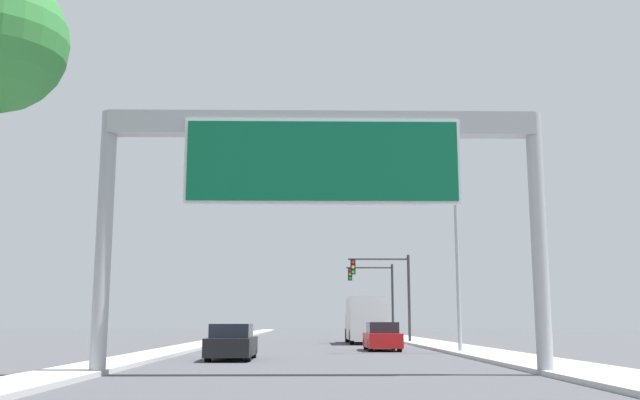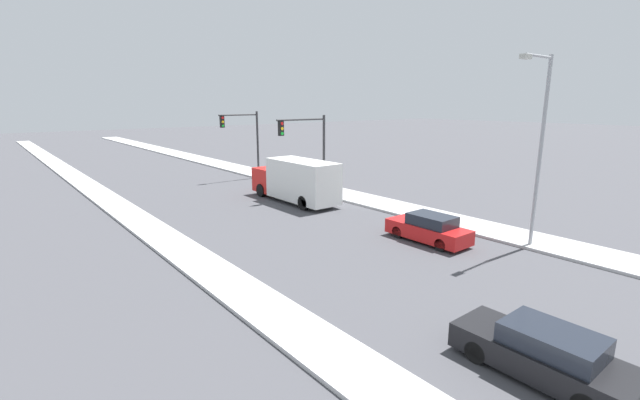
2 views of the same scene
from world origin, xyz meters
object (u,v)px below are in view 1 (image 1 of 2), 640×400
at_px(car_mid_right, 232,343).
at_px(truck_box_primary, 364,320).
at_px(street_lamp_right, 450,240).
at_px(sign_gantry, 323,166).
at_px(car_near_left, 382,337).
at_px(traffic_light_mid_block, 378,289).
at_px(traffic_light_near_intersection, 389,283).

distance_m(car_mid_right, truck_box_primary, 22.02).
xyz_separation_m(car_mid_right, street_lamp_right, (10.02, 5.23, 4.80)).
relative_size(truck_box_primary, street_lamp_right, 0.89).
distance_m(sign_gantry, car_near_left, 18.65).
xyz_separation_m(car_near_left, car_mid_right, (-7.00, -9.00, -0.02)).
bearing_deg(car_near_left, truck_box_primary, 90.00).
distance_m(traffic_light_mid_block, street_lamp_right, 26.43).
bearing_deg(car_near_left, sign_gantry, -101.31).
xyz_separation_m(sign_gantry, traffic_light_near_intersection, (5.36, 30.11, -1.92)).
relative_size(sign_gantry, traffic_light_near_intersection, 2.14).
bearing_deg(street_lamp_right, sign_gantry, -115.39).
xyz_separation_m(car_mid_right, traffic_light_mid_block, (9.02, 31.61, 3.58)).
height_order(truck_box_primary, traffic_light_mid_block, traffic_light_mid_block).
height_order(sign_gantry, street_lamp_right, street_lamp_right).
height_order(car_near_left, traffic_light_mid_block, traffic_light_mid_block).
bearing_deg(car_mid_right, car_near_left, 52.12).
xyz_separation_m(car_near_left, truck_box_primary, (-0.00, 11.86, 0.90)).
bearing_deg(car_mid_right, sign_gantry, -67.62).
bearing_deg(truck_box_primary, traffic_light_mid_block, 79.38).
bearing_deg(truck_box_primary, street_lamp_right, -79.07).
bearing_deg(truck_box_primary, sign_gantry, -96.80).
bearing_deg(car_mid_right, street_lamp_right, 27.58).
distance_m(truck_box_primary, traffic_light_mid_block, 11.26).
height_order(car_mid_right, street_lamp_right, street_lamp_right).
relative_size(sign_gantry, car_near_left, 2.99).
height_order(sign_gantry, traffic_light_mid_block, sign_gantry).
bearing_deg(car_mid_right, traffic_light_near_intersection, 67.71).
bearing_deg(sign_gantry, street_lamp_right, 64.61).
distance_m(truck_box_primary, street_lamp_right, 16.38).
bearing_deg(car_near_left, traffic_light_mid_block, 84.90).
height_order(truck_box_primary, street_lamp_right, street_lamp_right).
distance_m(car_mid_right, traffic_light_mid_block, 33.07).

